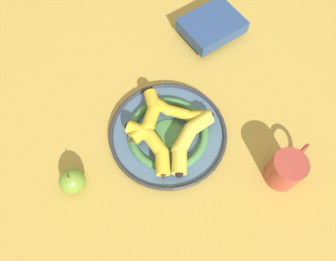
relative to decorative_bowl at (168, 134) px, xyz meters
The scene contains 9 objects.
ground_plane 0.03m from the decorative_bowl, 37.64° to the left, with size 2.80×2.80×0.00m, color gold.
decorative_bowl is the anchor object (origin of this frame).
banana_a 0.07m from the decorative_bowl, 159.45° to the right, with size 0.11×0.20×0.04m.
banana_b 0.07m from the decorative_bowl, 105.29° to the left, with size 0.20×0.08×0.04m.
banana_c 0.07m from the decorative_bowl, 21.88° to the left, with size 0.12×0.16×0.04m.
banana_d 0.07m from the decorative_bowl, 65.41° to the right, with size 0.17×0.12×0.03m.
book_stack 0.40m from the decorative_bowl, 59.52° to the right, with size 0.15×0.20×0.06m.
coffee_mug 0.32m from the decorative_bowl, 149.18° to the right, with size 0.09×0.14×0.10m.
apple 0.28m from the decorative_bowl, 82.02° to the left, with size 0.07×0.07×0.08m.
Camera 1 is at (-0.32, 0.22, 0.84)m, focal length 35.00 mm.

